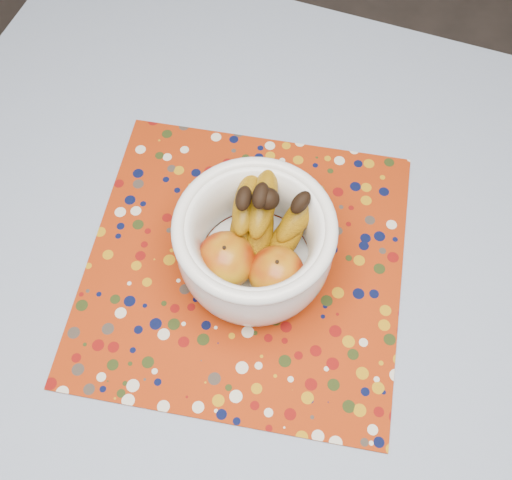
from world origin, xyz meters
The scene contains 4 objects.
table centered at (0.00, 0.00, 0.67)m, with size 1.20×1.20×0.75m.
tablecloth centered at (0.00, 0.00, 0.76)m, with size 1.32×1.32×0.01m, color slate.
placemat centered at (-0.09, 0.12, 0.76)m, with size 0.45×0.45×0.00m, color #932708.
fruit_bowl centered at (-0.07, 0.12, 0.84)m, with size 0.21×0.22×0.16m.
Camera 1 is at (0.05, -0.22, 1.55)m, focal length 42.00 mm.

